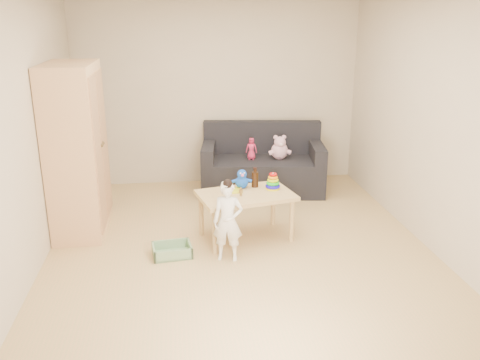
{
  "coord_description": "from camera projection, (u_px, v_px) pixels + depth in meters",
  "views": [
    {
      "loc": [
        -0.64,
        -4.97,
        2.39
      ],
      "look_at": [
        0.05,
        0.25,
        0.65
      ],
      "focal_mm": 38.0,
      "sensor_mm": 36.0,
      "label": 1
    }
  ],
  "objects": [
    {
      "name": "wardrobe",
      "position": [
        77.0,
        150.0,
        5.64
      ],
      "size": [
        0.52,
        1.05,
        1.89
      ],
      "primitive_type": "cube",
      "color": "#EBB681",
      "rests_on": "ground"
    },
    {
      "name": "wooden_figure",
      "position": [
        241.0,
        192.0,
        5.41
      ],
      "size": [
        0.05,
        0.04,
        0.1
      ],
      "primitive_type": null,
      "rotation": [
        0.0,
        0.0,
        0.25
      ],
      "color": "brown",
      "rests_on": "play_table"
    },
    {
      "name": "sofa",
      "position": [
        262.0,
        175.0,
        7.1
      ],
      "size": [
        1.76,
        1.04,
        0.47
      ],
      "primitive_type": "cube",
      "rotation": [
        0.0,
        0.0,
        -0.13
      ],
      "color": "black",
      "rests_on": "ground"
    },
    {
      "name": "room",
      "position": [
        238.0,
        127.0,
        5.1
      ],
      "size": [
        4.5,
        4.5,
        4.5
      ],
      "color": "tan",
      "rests_on": "ground"
    },
    {
      "name": "blue_plush",
      "position": [
        242.0,
        178.0,
        5.64
      ],
      "size": [
        0.19,
        0.16,
        0.22
      ],
      "primitive_type": null,
      "rotation": [
        0.0,
        0.0,
        -0.06
      ],
      "color": "blue",
      "rests_on": "play_table"
    },
    {
      "name": "yellow_book",
      "position": [
        233.0,
        190.0,
        5.57
      ],
      "size": [
        0.19,
        0.19,
        0.01
      ],
      "primitive_type": "cube",
      "rotation": [
        0.0,
        0.0,
        0.04
      ],
      "color": "yellow",
      "rests_on": "play_table"
    },
    {
      "name": "pink_bear",
      "position": [
        279.0,
        149.0,
        6.97
      ],
      "size": [
        0.27,
        0.24,
        0.28
      ],
      "primitive_type": null,
      "rotation": [
        0.0,
        0.0,
        -0.1
      ],
      "color": "#EAACCA",
      "rests_on": "sofa"
    },
    {
      "name": "play_table",
      "position": [
        246.0,
        216.0,
        5.58
      ],
      "size": [
        1.12,
        0.84,
        0.53
      ],
      "primitive_type": "cube",
      "rotation": [
        0.0,
        0.0,
        0.22
      ],
      "color": "#E4C87D",
      "rests_on": "ground"
    },
    {
      "name": "ring_stacker",
      "position": [
        273.0,
        183.0,
        5.61
      ],
      "size": [
        0.16,
        0.16,
        0.19
      ],
      "color": "#FFF60D",
      "rests_on": "play_table"
    },
    {
      "name": "toddler",
      "position": [
        228.0,
        222.0,
        5.06
      ],
      "size": [
        0.33,
        0.26,
        0.81
      ],
      "primitive_type": "imported",
      "rotation": [
        0.0,
        0.0,
        -0.22
      ],
      "color": "white",
      "rests_on": "ground"
    },
    {
      "name": "brown_bottle",
      "position": [
        255.0,
        179.0,
        5.68
      ],
      "size": [
        0.08,
        0.08,
        0.23
      ],
      "color": "black",
      "rests_on": "play_table"
    },
    {
      "name": "storage_bin",
      "position": [
        172.0,
        250.0,
        5.24
      ],
      "size": [
        0.43,
        0.34,
        0.12
      ],
      "primitive_type": null,
      "rotation": [
        0.0,
        0.0,
        0.12
      ],
      "color": "#7DA376",
      "rests_on": "ground"
    },
    {
      "name": "doll",
      "position": [
        251.0,
        149.0,
        6.95
      ],
      "size": [
        0.17,
        0.13,
        0.3
      ],
      "primitive_type": "imported",
      "rotation": [
        0.0,
        0.0,
        -0.18
      ],
      "color": "#E12A5B",
      "rests_on": "sofa"
    }
  ]
}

